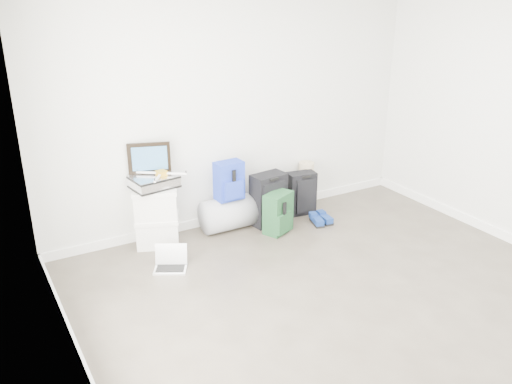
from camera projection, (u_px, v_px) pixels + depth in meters
ground at (380, 326)px, 4.44m from camera, size 5.00×5.00×0.00m
room_envelope at (399, 120)px, 3.82m from camera, size 4.52×5.02×2.71m
boxes_stack at (157, 216)px, 5.70m from camera, size 0.55×0.51×0.64m
briefcase at (154, 182)px, 5.55m from camera, size 0.48×0.38×0.13m
painting at (149, 158)px, 5.55m from camera, size 0.42×0.16×0.33m
drone at (162, 173)px, 5.54m from camera, size 0.44×0.44×0.05m
duffel_bag at (229, 213)px, 6.09m from camera, size 0.61×0.38×0.38m
blue_backpack at (229, 181)px, 5.92m from camera, size 0.31×0.24×0.43m
large_suitcase at (269, 199)px, 6.18m from camera, size 0.42×0.30×0.61m
green_backpack at (279, 214)px, 6.00m from camera, size 0.38×0.35×0.46m
carry_on at (302, 193)px, 6.47m from camera, size 0.35×0.26×0.52m
shoes at (321, 220)px, 6.29m from camera, size 0.25×0.27×0.08m
rolled_rug at (306, 185)px, 6.67m from camera, size 0.19×0.19×0.57m
laptop at (171, 263)px, 5.31m from camera, size 0.38×0.35×0.22m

